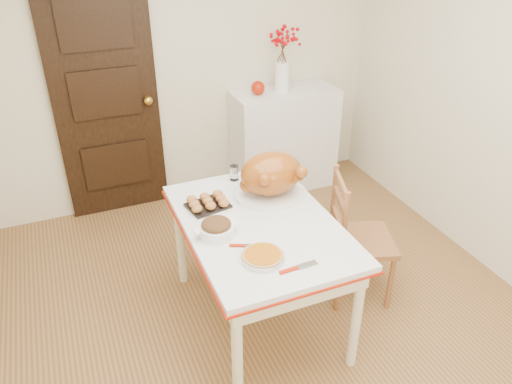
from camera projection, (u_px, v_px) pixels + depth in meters
name	position (u px, v px, depth m)	size (l,w,h in m)	color
floor	(281.00, 330.00, 3.30)	(3.50, 4.00, 0.00)	brown
wall_back	(185.00, 64.00, 4.27)	(3.50, 0.00, 2.50)	beige
door_back	(106.00, 100.00, 4.12)	(0.85, 0.06, 2.06)	black
sideboard	(284.00, 140.00, 4.76)	(0.97, 0.43, 0.97)	silver
kitchen_table	(259.00, 272.00, 3.20)	(0.89, 1.30, 0.78)	silver
chair_oak	(362.00, 238.00, 3.39)	(0.42, 0.42, 0.94)	brown
berry_vase	(282.00, 61.00, 4.36)	(0.29, 0.29, 0.55)	white
apple	(258.00, 88.00, 4.39)	(0.12, 0.12, 0.12)	#A81A06
turkey_platter	(271.00, 176.00, 3.19)	(0.47, 0.38, 0.30)	#9A4C13
pumpkin_pie	(263.00, 256.00, 2.68)	(0.23, 0.23, 0.05)	#AC5B0C
stuffing_dish	(216.00, 228.00, 2.86)	(0.26, 0.20, 0.10)	brown
rolls_tray	(208.00, 202.00, 3.14)	(0.25, 0.19, 0.07)	#A65D26
pie_server	(298.00, 267.00, 2.62)	(0.22, 0.06, 0.01)	silver
carving_knife	(250.00, 246.00, 2.79)	(0.23, 0.06, 0.01)	silver
drinking_glass	(234.00, 173.00, 3.43)	(0.06, 0.06, 0.11)	white
shaker_pair	(269.00, 169.00, 3.50)	(0.09, 0.04, 0.09)	white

